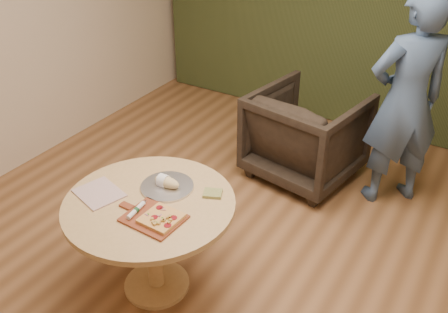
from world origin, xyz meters
The scene contains 11 objects.
room_shell centered at (0.00, 0.00, 1.40)m, with size 5.04×6.04×2.84m.
pedestal_table centered at (-0.34, -0.28, 0.61)m, with size 1.11×1.11×0.75m.
pizza_paddle centered at (-0.21, -0.41, 0.76)m, with size 0.45×0.30×0.01m.
flatbread_pizza centered at (-0.14, -0.40, 0.78)m, with size 0.23×0.23×0.04m.
cutlery_roll centered at (-0.32, -0.42, 0.78)m, with size 0.05×0.20×0.03m.
newspaper centered at (-0.67, -0.38, 0.76)m, with size 0.30×0.25×0.01m, color white.
serving_tray centered at (-0.33, -0.09, 0.76)m, with size 0.36×0.36×0.02m.
bread_roll centered at (-0.34, -0.09, 0.79)m, with size 0.19×0.09×0.09m.
green_packet centered at (-0.03, 0.00, 0.76)m, with size 0.12×0.10×0.02m, color olive.
armchair centered at (-0.03, 1.62, 0.47)m, with size 0.91×0.85×0.94m, color black.
person_standing centered at (0.77, 1.68, 0.94)m, with size 0.68×0.45×1.87m, color #3F587D.
Camera 1 is at (1.41, -2.24, 2.67)m, focal length 40.00 mm.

